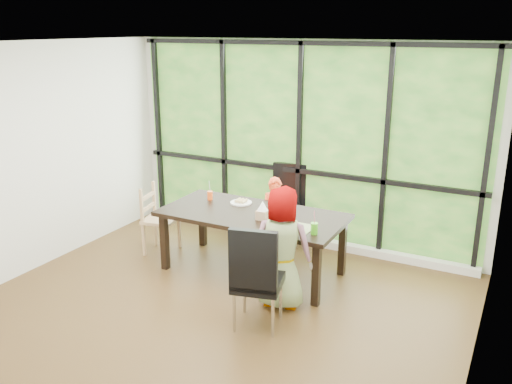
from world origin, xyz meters
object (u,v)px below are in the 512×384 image
at_px(plate_near, 292,227).
at_px(chair_interior_leather, 258,275).
at_px(plate_far, 241,203).
at_px(chair_end_beech, 161,219).
at_px(child_toddler, 275,216).
at_px(chair_window_leather, 286,206).
at_px(tissue_box, 263,215).
at_px(child_older, 281,248).
at_px(green_cup, 314,229).
at_px(orange_cup, 210,195).
at_px(dining_table, 252,243).

bearing_deg(plate_near, chair_interior_leather, -88.80).
bearing_deg(plate_far, chair_end_beech, -165.44).
relative_size(chair_interior_leather, child_toddler, 1.06).
distance_m(chair_window_leather, tissue_box, 1.18).
height_order(child_older, tissue_box, child_older).
relative_size(child_older, plate_far, 4.91).
distance_m(plate_far, green_cup, 1.30).
bearing_deg(orange_cup, chair_window_leather, 48.33).
bearing_deg(orange_cup, tissue_box, -20.31).
height_order(chair_end_beech, child_toddler, child_toddler).
distance_m(child_toddler, orange_cup, 0.88).
xyz_separation_m(chair_end_beech, child_toddler, (1.34, 0.64, 0.06)).
bearing_deg(plate_far, orange_cup, -173.06).
distance_m(plate_far, tissue_box, 0.63).
xyz_separation_m(child_older, orange_cup, (-1.35, 0.79, 0.15)).
xyz_separation_m(dining_table, green_cup, (0.89, -0.29, 0.44)).
xyz_separation_m(dining_table, child_older, (0.64, -0.58, 0.28)).
relative_size(child_older, plate_near, 5.38).
relative_size(chair_interior_leather, plate_far, 4.04).
xyz_separation_m(child_toddler, child_older, (0.64, -1.21, 0.14)).
bearing_deg(chair_end_beech, dining_table, -101.31).
height_order(chair_interior_leather, plate_near, chair_interior_leather).
height_order(chair_interior_leather, tissue_box, chair_interior_leather).
xyz_separation_m(child_older, plate_near, (-0.04, 0.37, 0.10)).
height_order(dining_table, chair_window_leather, chair_window_leather).
bearing_deg(chair_interior_leather, child_toddler, -83.33).
xyz_separation_m(dining_table, chair_window_leather, (-0.01, 1.00, 0.17)).
distance_m(child_older, plate_near, 0.38).
height_order(chair_end_beech, child_older, child_older).
distance_m(child_toddler, plate_near, 1.06).
bearing_deg(green_cup, orange_cup, 162.96).
distance_m(chair_interior_leather, chair_end_beech, 2.21).
bearing_deg(chair_window_leather, child_older, -79.62).
xyz_separation_m(child_toddler, tissue_box, (0.20, -0.76, 0.29)).
relative_size(chair_end_beech, child_toddler, 0.88).
relative_size(chair_window_leather, orange_cup, 9.92).
bearing_deg(child_toddler, plate_far, -143.62).
bearing_deg(plate_far, child_toddler, 51.75).
distance_m(dining_table, chair_window_leather, 1.01).
distance_m(chair_window_leather, green_cup, 1.59).
distance_m(chair_end_beech, child_older, 2.07).
distance_m(chair_window_leather, plate_near, 1.37).
relative_size(child_toddler, plate_far, 3.82).
bearing_deg(child_older, chair_window_leather, -78.25).
height_order(chair_window_leather, plate_far, chair_window_leather).
xyz_separation_m(dining_table, chair_end_beech, (-1.34, -0.02, 0.08)).
xyz_separation_m(chair_window_leather, tissue_box, (0.21, -1.13, 0.26)).
relative_size(child_toddler, tissue_box, 8.16).
bearing_deg(child_older, dining_table, -53.01).
bearing_deg(tissue_box, green_cup, -12.48).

